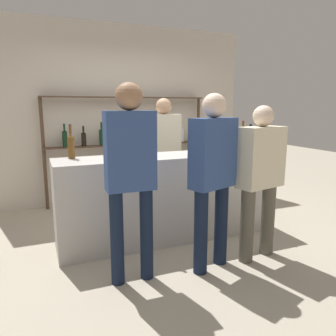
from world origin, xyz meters
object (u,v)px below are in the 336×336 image
object	(u,v)px
counter_bottle_3	(143,147)
server_behind_counter	(164,148)
counter_bottle_5	(204,142)
wine_glass	(207,142)
counter_bottle_0	(71,145)
counter_bottle_2	(250,141)
counter_bottle_1	(215,139)
ice_bucket	(231,141)
counter_bottle_4	(243,138)
customer_left	(130,168)
customer_center	(213,170)
customer_right	(260,173)

from	to	relation	value
counter_bottle_3	server_behind_counter	xyz separation A→B (m)	(0.61, 0.95, -0.16)
counter_bottle_5	wine_glass	size ratio (longest dim) A/B	2.27
counter_bottle_0	wine_glass	xyz separation A→B (m)	(1.62, -0.03, -0.03)
counter_bottle_2	counter_bottle_0	bearing A→B (deg)	172.30
counter_bottle_0	counter_bottle_1	bearing A→B (deg)	-1.72
ice_bucket	server_behind_counter	world-z (taller)	server_behind_counter
wine_glass	counter_bottle_1	bearing A→B (deg)	-13.15
counter_bottle_4	customer_left	xyz separation A→B (m)	(-1.77, -0.92, -0.10)
counter_bottle_1	counter_bottle_3	size ratio (longest dim) A/B	1.11
counter_bottle_1	ice_bucket	bearing A→B (deg)	-4.17
counter_bottle_1	customer_left	world-z (taller)	customer_left
counter_bottle_2	customer_center	xyz separation A→B (m)	(-0.94, -0.73, -0.15)
counter_bottle_4	customer_left	world-z (taller)	customer_left
counter_bottle_3	wine_glass	world-z (taller)	counter_bottle_3
counter_bottle_0	customer_center	bearing A→B (deg)	-41.69
counter_bottle_0	customer_left	size ratio (longest dim) A/B	0.21
counter_bottle_4	counter_bottle_5	size ratio (longest dim) A/B	1.09
counter_bottle_3	customer_left	bearing A→B (deg)	-117.04
counter_bottle_3	customer_left	xyz separation A→B (m)	(-0.32, -0.63, -0.09)
server_behind_counter	ice_bucket	bearing A→B (deg)	58.64
counter_bottle_3	wine_glass	distance (m)	0.97
counter_bottle_2	wine_glass	xyz separation A→B (m)	(-0.46, 0.26, -0.01)
counter_bottle_1	customer_center	world-z (taller)	customer_center
counter_bottle_0	customer_right	distance (m)	1.98
counter_bottle_2	counter_bottle_3	world-z (taller)	counter_bottle_2
counter_bottle_1	customer_right	world-z (taller)	customer_right
counter_bottle_3	customer_left	distance (m)	0.72
counter_bottle_2	customer_center	distance (m)	1.20
counter_bottle_4	wine_glass	bearing A→B (deg)	178.91
counter_bottle_4	server_behind_counter	bearing A→B (deg)	141.45
counter_bottle_5	ice_bucket	world-z (taller)	counter_bottle_5
counter_bottle_5	counter_bottle_1	bearing A→B (deg)	10.54
wine_glass	customer_left	xyz separation A→B (m)	(-1.25, -0.93, -0.07)
counter_bottle_1	customer_right	distance (m)	0.98
counter_bottle_3	counter_bottle_5	size ratio (longest dim) A/B	1.00
counter_bottle_4	counter_bottle_5	world-z (taller)	counter_bottle_4
counter_bottle_5	ice_bucket	distance (m)	0.41
counter_bottle_2	customer_left	size ratio (longest dim) A/B	0.19
counter_bottle_3	counter_bottle_4	xyz separation A→B (m)	(1.45, 0.29, 0.01)
counter_bottle_0	wine_glass	world-z (taller)	counter_bottle_0
customer_left	customer_right	distance (m)	1.33
counter_bottle_2	customer_right	world-z (taller)	customer_right
counter_bottle_3	customer_left	world-z (taller)	customer_left
counter_bottle_4	customer_center	world-z (taller)	customer_center
counter_bottle_0	customer_center	xyz separation A→B (m)	(1.14, -1.01, -0.16)
customer_right	server_behind_counter	xyz separation A→B (m)	(-0.38, 1.63, 0.07)
counter_bottle_1	counter_bottle_2	bearing A→B (deg)	-33.24
counter_bottle_0	customer_center	distance (m)	1.53
counter_bottle_4	wine_glass	world-z (taller)	counter_bottle_4
counter_bottle_4	server_behind_counter	distance (m)	1.08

